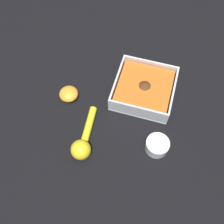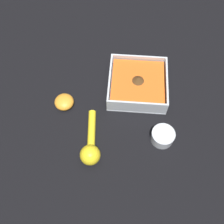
{
  "view_description": "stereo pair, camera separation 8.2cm",
  "coord_description": "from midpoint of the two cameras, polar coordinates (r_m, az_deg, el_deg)",
  "views": [
    {
      "loc": [
        0.01,
        -0.47,
        0.75
      ],
      "look_at": [
        -0.1,
        -0.09,
        0.03
      ],
      "focal_mm": 42.0,
      "sensor_mm": 36.0,
      "label": 1
    },
    {
      "loc": [
        -0.07,
        -0.49,
        0.75
      ],
      "look_at": [
        -0.1,
        -0.09,
        0.03
      ],
      "focal_mm": 42.0,
      "sensor_mm": 36.0,
      "label": 2
    }
  ],
  "objects": [
    {
      "name": "spice_bowl",
      "position": [
        0.8,
        12.68,
        -7.43
      ],
      "size": [
        0.07,
        0.07,
        0.04
      ],
      "color": "silver",
      "rests_on": "ground_plane"
    },
    {
      "name": "square_dish",
      "position": [
        0.88,
        9.63,
        4.68
      ],
      "size": [
        0.19,
        0.19,
        0.06
      ],
      "color": "silver",
      "rests_on": "ground_plane"
    },
    {
      "name": "lemon_squeezer",
      "position": [
        0.78,
        -3.38,
        -7.17
      ],
      "size": [
        0.06,
        0.18,
        0.06
      ],
      "rotation": [
        0.0,
        0.0,
        4.79
      ],
      "color": "yellow",
      "rests_on": "ground_plane"
    },
    {
      "name": "lemon_half",
      "position": [
        0.87,
        -6.77,
        3.7
      ],
      "size": [
        0.06,
        0.06,
        0.03
      ],
      "color": "orange",
      "rests_on": "ground_plane"
    },
    {
      "name": "ground_plane",
      "position": [
        0.89,
        10.63,
        2.28
      ],
      "size": [
        4.0,
        4.0,
        0.0
      ],
      "primitive_type": "plane",
      "color": "black"
    }
  ]
}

